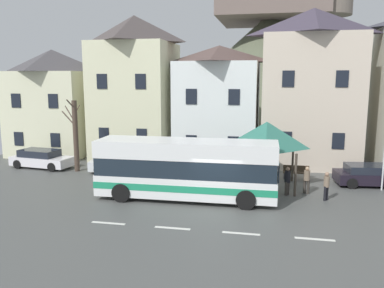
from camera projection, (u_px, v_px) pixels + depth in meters
The scene contains 16 objects.
ground_plane at pixel (215, 210), 19.68m from camera, with size 40.00×60.00×0.07m.
townhouse_00 at pixel (54, 103), 33.41m from camera, with size 6.42×5.70×8.81m.
townhouse_01 at pixel (136, 88), 32.05m from camera, with size 6.03×6.26×11.38m.
townhouse_02 at pixel (219, 103), 31.22m from camera, with size 6.11×6.90×8.97m.
townhouse_03 at pixel (311, 89), 28.85m from camera, with size 6.91×5.21×11.40m.
hilltop_castle at pixel (271, 66), 48.96m from camera, with size 32.92×32.92×24.17m.
transit_bus at pixel (186, 170), 21.14m from camera, with size 9.72×2.75×3.21m.
bus_shelter at pixel (267, 135), 23.29m from camera, with size 3.60×3.60×3.95m.
parked_car_00 at pixel (42, 159), 28.74m from camera, with size 4.69×2.36×1.32m.
parked_car_01 at pixel (122, 163), 27.32m from camera, with size 4.61×2.29×1.29m.
parked_car_02 at pixel (370, 175), 24.01m from camera, with size 4.32×2.38×1.27m.
pedestrian_00 at pixel (287, 180), 21.96m from camera, with size 0.33×0.35×1.61m.
pedestrian_01 at pixel (307, 179), 22.23m from camera, with size 0.35×0.34×1.56m.
pedestrian_02 at pixel (326, 185), 21.00m from camera, with size 0.30×0.30×1.56m.
public_bench at pixel (296, 172), 25.50m from camera, with size 1.65×0.48×0.87m.
bare_tree_00 at pixel (75, 135), 27.34m from camera, with size 1.36×1.77×5.08m.
Camera 1 is at (2.60, -18.70, 6.53)m, focal length 36.81 mm.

